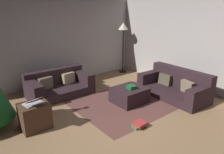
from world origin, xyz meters
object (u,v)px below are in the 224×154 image
(couch_left, at_px, (59,85))
(side_table, at_px, (35,116))
(tv_remote, at_px, (135,86))
(book_stack, at_px, (139,125))
(corner_lamp, at_px, (123,30))
(couch_right, at_px, (175,86))
(gift_box, at_px, (132,87))
(ottoman, at_px, (129,95))
(laptop, at_px, (35,102))

(couch_left, distance_m, side_table, 1.68)
(tv_remote, distance_m, book_stack, 1.28)
(tv_remote, distance_m, corner_lamp, 2.77)
(couch_left, height_order, corner_lamp, corner_lamp)
(couch_right, bearing_deg, gift_box, 74.58)
(couch_left, distance_m, book_stack, 2.58)
(gift_box, xyz_separation_m, side_table, (-2.21, 0.33, -0.16))
(ottoman, distance_m, corner_lamp, 2.92)
(ottoman, distance_m, tv_remote, 0.25)
(couch_right, xyz_separation_m, corner_lamp, (0.40, 2.52, 1.24))
(side_table, xyz_separation_m, corner_lamp, (3.81, 1.79, 1.25))
(laptop, bearing_deg, book_stack, -36.76)
(ottoman, xyz_separation_m, gift_box, (-0.00, -0.07, 0.23))
(ottoman, distance_m, gift_box, 0.24)
(couch_left, relative_size, tv_remote, 10.28)
(couch_left, distance_m, corner_lamp, 3.05)
(side_table, bearing_deg, couch_right, -12.09)
(tv_remote, bearing_deg, ottoman, -164.82)
(book_stack, bearing_deg, couch_left, 101.08)
(tv_remote, bearing_deg, couch_right, 0.53)
(ottoman, bearing_deg, corner_lamp, 52.04)
(gift_box, bearing_deg, ottoman, 88.03)
(side_table, height_order, corner_lamp, corner_lamp)
(ottoman, xyz_separation_m, tv_remote, (0.16, -0.02, 0.20))
(couch_left, relative_size, couch_right, 0.90)
(tv_remote, bearing_deg, couch_left, 153.03)
(laptop, bearing_deg, side_table, 99.28)
(gift_box, xyz_separation_m, tv_remote, (0.16, 0.05, -0.03))
(tv_remote, height_order, book_stack, tv_remote)
(ottoman, bearing_deg, tv_remote, -8.52)
(ottoman, bearing_deg, couch_right, -21.39)
(couch_right, bearing_deg, laptop, 81.83)
(ottoman, relative_size, gift_box, 4.15)
(gift_box, bearing_deg, laptop, 173.04)
(ottoman, height_order, book_stack, ottoman)
(laptop, bearing_deg, corner_lamp, 25.98)
(tv_remote, distance_m, laptop, 2.38)
(couch_right, xyz_separation_m, laptop, (-3.41, 0.67, 0.29))
(laptop, height_order, corner_lamp, corner_lamp)
(gift_box, height_order, tv_remote, gift_box)
(couch_left, height_order, book_stack, couch_left)
(couch_left, xyz_separation_m, ottoman, (1.14, -1.55, -0.07))
(ottoman, bearing_deg, side_table, 173.28)
(side_table, bearing_deg, tv_remote, -6.84)
(couch_right, distance_m, gift_box, 1.28)
(gift_box, bearing_deg, couch_right, -18.36)
(laptop, distance_m, book_stack, 2.01)
(tv_remote, bearing_deg, laptop, -161.65)
(gift_box, relative_size, book_stack, 0.69)
(couch_left, bearing_deg, ottoman, 125.70)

